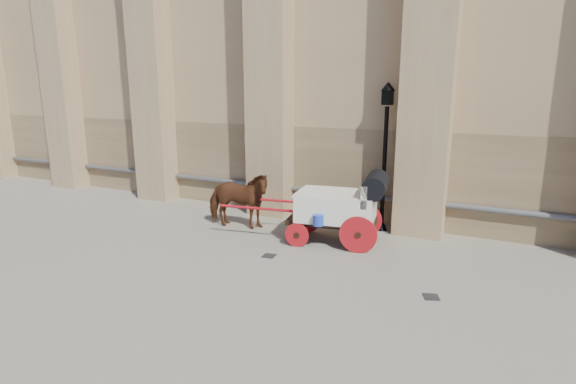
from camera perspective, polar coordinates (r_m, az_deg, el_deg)
The scene contains 6 objects.
ground at distance 12.17m, azimuth -6.15°, elevation -7.45°, with size 90.00×90.00×0.00m, color slate.
horse at distance 13.88m, azimuth -6.41°, elevation -0.99°, with size 0.97×2.12×1.79m, color #572F17.
carriage at distance 12.52m, azimuth 6.85°, elevation -1.63°, with size 4.78×2.00×2.03m.
street_lamp at distance 13.61m, azimuth 12.20°, elevation 4.83°, with size 0.41×0.41×4.42m.
drain_grate_near at distance 11.76m, azimuth -2.42°, elevation -8.10°, with size 0.32×0.32×0.01m, color black.
drain_grate_far at distance 10.07m, azimuth 17.71°, elevation -12.57°, with size 0.32×0.32×0.01m, color black.
Camera 1 is at (6.16, -9.59, 4.28)m, focal length 28.00 mm.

